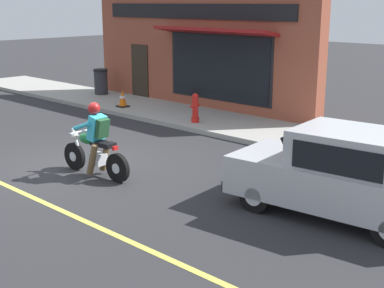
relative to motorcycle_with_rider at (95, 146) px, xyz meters
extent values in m
plane|color=#2B2B2D|center=(0.13, 0.95, -0.68)|extent=(80.00, 80.00, 0.00)
cube|color=#9E9B93|center=(5.62, 3.95, -0.61)|extent=(2.60, 22.00, 0.14)
cube|color=brown|center=(7.17, 3.64, 1.42)|extent=(0.50, 9.83, 4.20)
cube|color=black|center=(6.90, 2.41, 0.87)|extent=(0.04, 4.13, 2.10)
cube|color=black|center=(6.92, 2.41, 0.87)|extent=(0.02, 4.33, 2.20)
cube|color=#2D2319|center=(6.90, 6.34, 0.37)|extent=(0.04, 0.90, 2.10)
cube|color=maroon|center=(6.57, 2.41, 2.07)|extent=(0.81, 4.72, 0.24)
cube|color=black|center=(6.89, 3.64, 2.67)|extent=(0.06, 8.36, 0.50)
cylinder|color=black|center=(-0.05, 0.72, -0.37)|extent=(0.14, 0.63, 0.62)
cylinder|color=silver|center=(-0.05, 0.72, -0.37)|extent=(0.13, 0.22, 0.22)
cylinder|color=black|center=(0.04, -0.68, -0.37)|extent=(0.14, 0.63, 0.62)
cylinder|color=silver|center=(0.04, -0.68, -0.37)|extent=(0.13, 0.22, 0.22)
cube|color=silver|center=(0.00, -0.03, -0.29)|extent=(0.31, 0.42, 0.24)
ellipsoid|color=#196B33|center=(-0.02, 0.22, 0.12)|extent=(0.33, 0.54, 0.24)
cube|color=black|center=(0.01, -0.26, 0.08)|extent=(0.30, 0.58, 0.10)
cylinder|color=silver|center=(-0.04, 0.62, -0.05)|extent=(0.09, 0.33, 0.68)
cylinder|color=silver|center=(-0.03, 0.50, 0.23)|extent=(0.56, 0.08, 0.04)
sphere|color=silver|center=(-0.05, 0.67, 0.11)|extent=(0.16, 0.16, 0.16)
cylinder|color=silver|center=(0.19, -0.42, -0.39)|extent=(0.12, 0.55, 0.08)
cube|color=red|center=(0.04, -0.63, 0.05)|extent=(0.12, 0.07, 0.08)
cylinder|color=brown|center=(-0.18, -0.11, -0.25)|extent=(0.16, 0.36, 0.71)
cylinder|color=brown|center=(0.18, -0.09, -0.25)|extent=(0.16, 0.36, 0.71)
cube|color=#33B2D1|center=(0.00, -0.08, 0.40)|extent=(0.36, 0.35, 0.57)
cylinder|color=#33B2D1|center=(-0.21, 0.15, 0.44)|extent=(0.12, 0.52, 0.26)
cylinder|color=#33B2D1|center=(0.19, 0.17, 0.44)|extent=(0.12, 0.52, 0.26)
sphere|color=#A51919|center=(0.00, -0.02, 0.81)|extent=(0.26, 0.26, 0.26)
cube|color=#1E4728|center=(0.01, -0.24, 0.42)|extent=(0.29, 0.26, 0.42)
cylinder|color=black|center=(0.70, -3.74, -0.38)|extent=(0.24, 0.61, 0.60)
cylinder|color=silver|center=(0.70, -3.74, -0.38)|extent=(0.23, 0.35, 0.33)
cylinder|color=black|center=(2.13, -3.61, -0.38)|extent=(0.24, 0.61, 0.60)
cylinder|color=silver|center=(2.13, -3.61, -0.38)|extent=(0.23, 0.35, 0.33)
cube|color=#B7BABF|center=(1.53, -4.87, -0.08)|extent=(1.99, 3.84, 0.70)
cube|color=#B7BABF|center=(1.55, -5.12, 0.56)|extent=(1.61, 2.03, 0.66)
cube|color=black|center=(1.47, -4.25, 0.51)|extent=(1.35, 0.47, 0.51)
cube|color=black|center=(0.83, -5.19, 0.54)|extent=(0.18, 1.52, 0.46)
cube|color=black|center=(2.28, -5.05, 0.54)|extent=(0.18, 1.52, 0.46)
cube|color=silver|center=(0.85, -3.07, 0.04)|extent=(0.24, 0.06, 0.14)
cube|color=silver|center=(1.86, -2.97, 0.04)|extent=(0.24, 0.06, 0.14)
cube|color=#28282B|center=(1.35, -3.05, -0.33)|extent=(1.61, 0.27, 0.20)
cylinder|color=red|center=(4.93, 1.64, -0.46)|extent=(0.24, 0.24, 0.16)
cylinder|color=red|center=(4.93, 1.64, -0.09)|extent=(0.18, 0.18, 0.58)
sphere|color=red|center=(4.93, 1.64, 0.24)|extent=(0.20, 0.20, 0.20)
cylinder|color=red|center=(4.80, 1.64, -0.04)|extent=(0.10, 0.08, 0.08)
cylinder|color=red|center=(5.06, 1.64, -0.04)|extent=(0.10, 0.08, 0.08)
cube|color=black|center=(5.02, 5.14, -0.52)|extent=(0.36, 0.36, 0.04)
cone|color=orange|center=(5.02, 5.14, -0.22)|extent=(0.28, 0.28, 0.56)
cylinder|color=white|center=(5.02, 5.14, -0.20)|extent=(0.20, 0.20, 0.08)
cylinder|color=#2D2D33|center=(6.15, 7.81, -0.09)|extent=(0.52, 0.52, 0.90)
cylinder|color=black|center=(6.15, 7.81, 0.40)|extent=(0.56, 0.56, 0.08)
camera|label=1|loc=(-6.65, -9.05, 2.97)|focal=50.00mm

